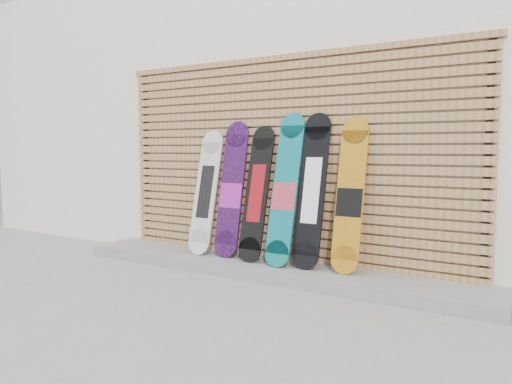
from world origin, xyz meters
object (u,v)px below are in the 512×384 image
snowboard_2 (257,193)px  snowboard_5 (350,196)px  snowboard_0 (206,192)px  snowboard_4 (312,190)px  snowboard_1 (231,190)px  snowboard_3 (285,190)px

snowboard_2 → snowboard_5: 1.04m
snowboard_0 → snowboard_4: 1.33m
snowboard_0 → snowboard_4: snowboard_4 is taller
snowboard_0 → snowboard_1: (0.34, 0.02, 0.04)m
snowboard_1 → snowboard_5: snowboard_5 is taller
snowboard_0 → snowboard_5: 1.73m
snowboard_1 → snowboard_2: (0.35, -0.02, -0.02)m
snowboard_0 → snowboard_3: (1.04, -0.03, 0.07)m
snowboard_1 → snowboard_5: size_ratio=1.00×
snowboard_2 → snowboard_4: size_ratio=0.93×
snowboard_4 → snowboard_5: 0.40m
snowboard_2 → snowboard_5: size_ratio=0.96×
snowboard_1 → snowboard_4: size_ratio=0.96×
snowboard_0 → snowboard_3: bearing=-1.5°
snowboard_3 → snowboard_4: (0.28, 0.04, 0.01)m
snowboard_3 → snowboard_1: bearing=176.0°
snowboard_3 → snowboard_4: size_ratio=1.01×
snowboard_2 → snowboard_4: 0.64m
snowboard_4 → snowboard_2: bearing=-178.7°
snowboard_2 → snowboard_1: bearing=175.9°
snowboard_4 → snowboard_5: (0.40, 0.01, -0.04)m
snowboard_2 → snowboard_3: size_ratio=0.92×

